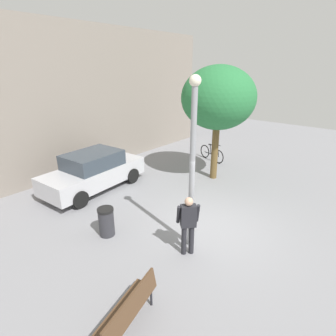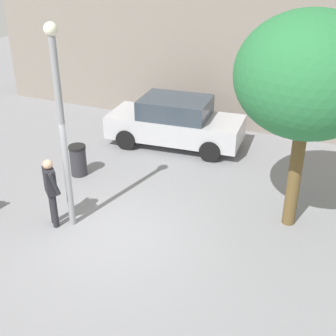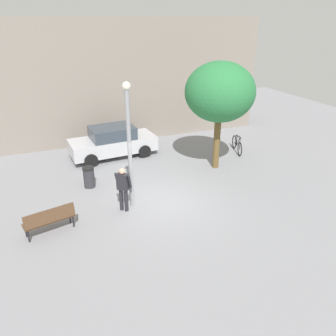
% 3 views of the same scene
% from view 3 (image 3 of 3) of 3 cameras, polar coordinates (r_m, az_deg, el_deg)
% --- Properties ---
extents(ground_plane, '(36.00, 36.00, 0.00)m').
position_cam_3_polar(ground_plane, '(12.84, -1.27, -5.51)').
color(ground_plane, gray).
extents(building_facade, '(17.46, 2.00, 6.50)m').
position_cam_3_polar(building_facade, '(19.25, -9.98, 14.53)').
color(building_facade, gray).
rests_on(building_facade, ground_plane).
extents(lamppost, '(0.28, 0.28, 4.56)m').
position_cam_3_polar(lamppost, '(11.44, -6.69, 4.78)').
color(lamppost, gray).
rests_on(lamppost, ground_plane).
extents(person_by_lamppost, '(0.59, 0.56, 1.67)m').
position_cam_3_polar(person_by_lamppost, '(11.84, -7.74, -3.16)').
color(person_by_lamppost, '#232328').
rests_on(person_by_lamppost, ground_plane).
extents(park_bench, '(1.67, 0.86, 0.92)m').
position_cam_3_polar(park_bench, '(11.36, -19.69, -8.19)').
color(park_bench, '#513823').
rests_on(park_bench, ground_plane).
extents(plaza_tree, '(3.03, 3.03, 4.80)m').
position_cam_3_polar(plaza_tree, '(14.75, 8.89, 12.69)').
color(plaza_tree, brown).
rests_on(plaza_tree, ground_plane).
extents(bicycle_black, '(0.58, 1.74, 0.97)m').
position_cam_3_polar(bicycle_black, '(17.69, 11.77, 3.91)').
color(bicycle_black, black).
rests_on(bicycle_black, ground_plane).
extents(parked_car_silver, '(4.33, 2.09, 1.55)m').
position_cam_3_polar(parked_car_silver, '(16.84, -9.45, 4.48)').
color(parked_car_silver, '#B7B7BC').
rests_on(parked_car_silver, ground_plane).
extents(trash_bin, '(0.47, 0.47, 0.88)m').
position_cam_3_polar(trash_bin, '(14.00, -13.42, -1.52)').
color(trash_bin, '#2D2D33').
rests_on(trash_bin, ground_plane).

